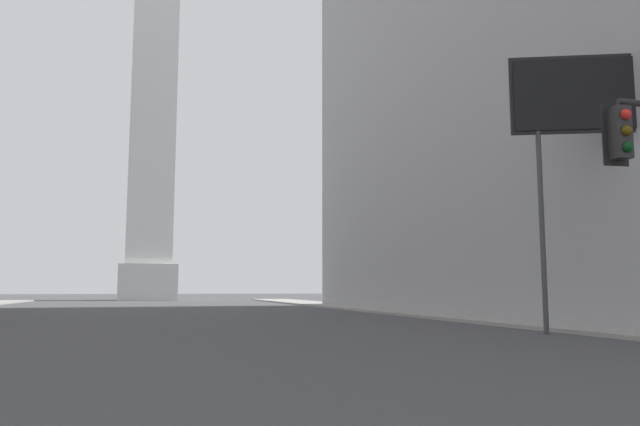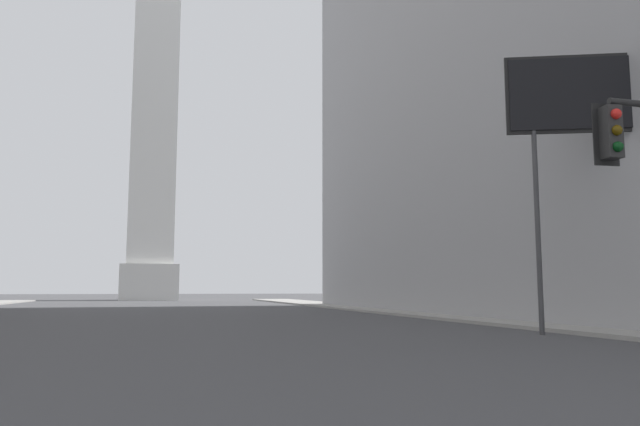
% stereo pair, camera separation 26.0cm
% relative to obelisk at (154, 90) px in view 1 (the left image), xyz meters
% --- Properties ---
extents(sidewalk_right, '(5.00, 107.11, 0.15)m').
position_rel_obelisk_xyz_m(sidewalk_right, '(16.38, -57.12, -30.03)').
color(sidewalk_right, gray).
rests_on(sidewalk_right, ground_plane).
extents(obelisk, '(7.78, 7.78, 62.63)m').
position_rel_obelisk_xyz_m(obelisk, '(0.00, 0.00, 0.00)').
color(obelisk, silver).
rests_on(obelisk, ground_plane).
extents(billboard_sign, '(5.27, 2.23, 9.81)m').
position_rel_obelisk_xyz_m(billboard_sign, '(14.70, -72.29, -22.10)').
color(billboard_sign, '#3F3F42').
rests_on(billboard_sign, ground_plane).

